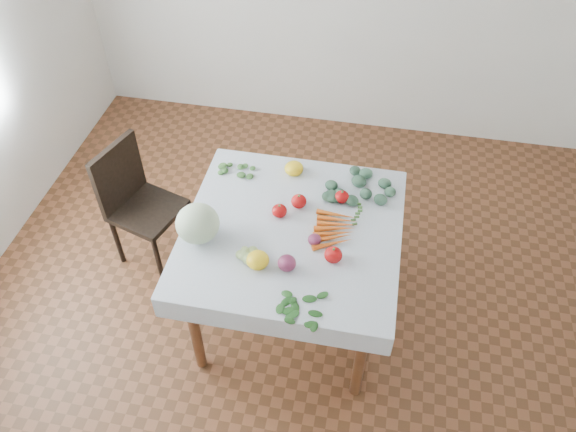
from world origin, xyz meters
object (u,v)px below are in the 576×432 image
(chair, at_px, (135,197))
(cabbage, at_px, (198,223))
(carrot_bunch, at_px, (335,229))
(heirloom_back, at_px, (294,168))
(table, at_px, (292,242))

(chair, relative_size, cabbage, 3.82)
(carrot_bunch, bearing_deg, heirloom_back, 126.25)
(chair, distance_m, cabbage, 0.84)
(table, distance_m, carrot_bunch, 0.25)
(table, relative_size, heirloom_back, 9.20)
(chair, height_order, cabbage, cabbage)
(heirloom_back, height_order, carrot_bunch, heirloom_back)
(cabbage, xyz_separation_m, carrot_bunch, (0.68, 0.17, -0.08))
(chair, distance_m, heirloom_back, 1.03)
(heirloom_back, bearing_deg, table, -80.65)
(chair, xyz_separation_m, carrot_bunch, (1.27, -0.29, 0.29))
(chair, xyz_separation_m, heirloom_back, (0.98, 0.11, 0.31))
(cabbage, xyz_separation_m, heirloom_back, (0.38, 0.57, -0.06))
(table, xyz_separation_m, heirloom_back, (-0.07, 0.43, 0.14))
(chair, bearing_deg, heirloom_back, 6.34)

